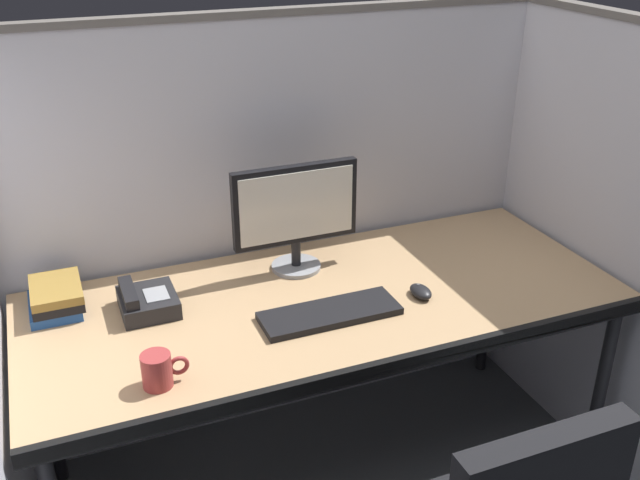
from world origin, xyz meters
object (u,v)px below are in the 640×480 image
(desk_phone, at_px, (146,301))
(computer_mouse, at_px, (421,292))
(coffee_mug, at_px, (158,370))
(book_stack, at_px, (56,297))
(keyboard_main, at_px, (330,313))
(desk, at_px, (327,312))
(monitor_center, at_px, (296,211))

(desk_phone, bearing_deg, computer_mouse, -16.16)
(coffee_mug, xyz_separation_m, book_stack, (-0.22, 0.50, -0.00))
(keyboard_main, distance_m, coffee_mug, 0.57)
(desk, bearing_deg, monitor_center, 94.67)
(keyboard_main, bearing_deg, coffee_mug, -164.98)
(monitor_center, bearing_deg, book_stack, 178.38)
(book_stack, bearing_deg, coffee_mug, -66.31)
(keyboard_main, xyz_separation_m, computer_mouse, (0.32, 0.00, 0.01))
(computer_mouse, bearing_deg, coffee_mug, -170.12)
(computer_mouse, height_order, desk_phone, desk_phone)
(monitor_center, distance_m, coffee_mug, 0.76)
(keyboard_main, bearing_deg, desk_phone, 154.51)
(desk_phone, bearing_deg, book_stack, 156.44)
(desk_phone, bearing_deg, coffee_mug, -95.27)
(computer_mouse, bearing_deg, desk, 160.94)
(monitor_center, height_order, desk_phone, monitor_center)
(computer_mouse, bearing_deg, desk_phone, 163.84)
(desk, bearing_deg, book_stack, 162.42)
(desk_phone, bearing_deg, keyboard_main, -25.49)
(monitor_center, bearing_deg, keyboard_main, -92.61)
(monitor_center, distance_m, keyboard_main, 0.39)
(desk, xyz_separation_m, keyboard_main, (-0.03, -0.10, 0.06))
(keyboard_main, relative_size, coffee_mug, 3.41)
(monitor_center, xyz_separation_m, book_stack, (-0.78, 0.02, -0.17))
(monitor_center, relative_size, keyboard_main, 1.00)
(desk_phone, bearing_deg, desk, -14.61)
(keyboard_main, height_order, computer_mouse, computer_mouse)
(computer_mouse, bearing_deg, book_stack, 162.03)
(coffee_mug, bearing_deg, computer_mouse, 9.88)
(monitor_center, bearing_deg, desk, -85.33)
(keyboard_main, relative_size, book_stack, 2.01)
(coffee_mug, distance_m, desk_phone, 0.39)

